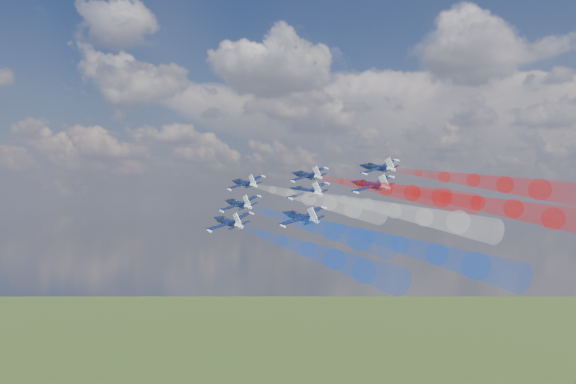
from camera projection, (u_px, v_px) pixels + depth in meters
The scene contains 16 objects.
jet_lead at pixel (245, 183), 161.94m from camera, with size 10.73×13.42×3.58m, color black, non-canonical shape.
trail_lead at pixel (309, 198), 137.73m from camera, with size 4.47×46.38×4.47m, color white, non-canonical shape.
jet_inner_left at pixel (239, 204), 147.64m from camera, with size 10.73×13.42×3.58m, color black, non-canonical shape.
trail_inner_left at pixel (310, 224), 123.43m from camera, with size 4.47×46.38×4.47m, color blue, non-canonical shape.
jet_inner_right at pixel (307, 175), 156.43m from camera, with size 10.73×13.42×3.58m, color black, non-canonical shape.
trail_inner_right at pixel (386, 189), 132.22m from camera, with size 4.47×46.38×4.47m, color red, non-canonical shape.
jet_outer_left at pixel (229, 222), 132.47m from camera, with size 10.73×13.42×3.58m, color black, non-canonical shape.
trail_outer_left at pixel (307, 250), 108.26m from camera, with size 4.47×46.38×4.47m, color blue, non-canonical shape.
jet_center_third at pixel (307, 191), 142.42m from camera, with size 10.73×13.42×3.58m, color black, non-canonical shape.
trail_center_third at pixel (395, 210), 118.21m from camera, with size 4.47×46.38×4.47m, color white, non-canonical shape.
jet_outer_right at pixel (378, 168), 151.43m from camera, with size 10.73×13.42×3.58m, color black, non-canonical shape.
trail_outer_right at pixel (473, 180), 127.22m from camera, with size 4.47×46.38×4.47m, color red, non-canonical shape.
jet_rear_left at pixel (301, 217), 126.69m from camera, with size 10.73×13.42×3.58m, color black, non-canonical shape.
trail_rear_left at pixel (401, 245), 102.48m from camera, with size 4.47×46.38×4.47m, color blue, non-canonical shape.
jet_rear_right at pixel (371, 185), 137.15m from camera, with size 10.73×13.42×3.58m, color black, non-canonical shape.
trail_rear_right at pixel (477, 203), 112.94m from camera, with size 4.47×46.38×4.47m, color red, non-canonical shape.
Camera 1 is at (48.42, -149.62, 142.73)m, focal length 39.44 mm.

